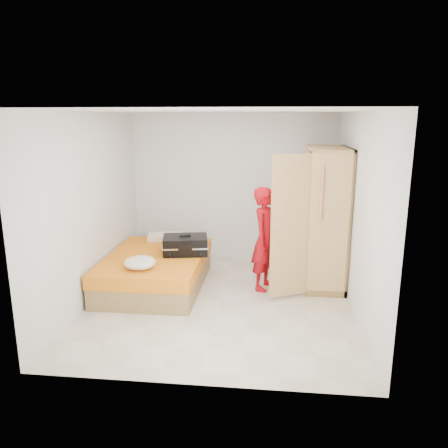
# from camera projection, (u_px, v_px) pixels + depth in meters

# --- Properties ---
(room) EXTENTS (4.00, 4.02, 2.60)m
(room) POSITION_uv_depth(u_px,v_px,m) (220.00, 211.00, 5.84)
(room) COLOR beige
(room) RESTS_ON ground
(bed) EXTENTS (1.42, 2.02, 0.50)m
(bed) POSITION_uv_depth(u_px,v_px,m) (156.00, 270.00, 6.66)
(bed) COLOR #9E7948
(bed) RESTS_ON ground
(wardrobe) EXTENTS (1.12, 1.44, 2.10)m
(wardrobe) POSITION_uv_depth(u_px,v_px,m) (323.00, 221.00, 6.57)
(wardrobe) COLOR tan
(wardrobe) RESTS_ON ground
(person) EXTENTS (0.54, 0.66, 1.55)m
(person) POSITION_uv_depth(u_px,v_px,m) (265.00, 239.00, 6.46)
(person) COLOR #B70B18
(person) RESTS_ON ground
(suitcase) EXTENTS (0.76, 0.62, 0.29)m
(suitcase) POSITION_uv_depth(u_px,v_px,m) (185.00, 245.00, 6.64)
(suitcase) COLOR black
(suitcase) RESTS_ON bed
(round_cushion) EXTENTS (0.44, 0.44, 0.17)m
(round_cushion) POSITION_uv_depth(u_px,v_px,m) (140.00, 263.00, 5.98)
(round_cushion) COLOR white
(round_cushion) RESTS_ON bed
(pillow) EXTENTS (0.61, 0.37, 0.10)m
(pillow) POSITION_uv_depth(u_px,v_px,m) (165.00, 237.00, 7.41)
(pillow) COLOR white
(pillow) RESTS_ON bed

